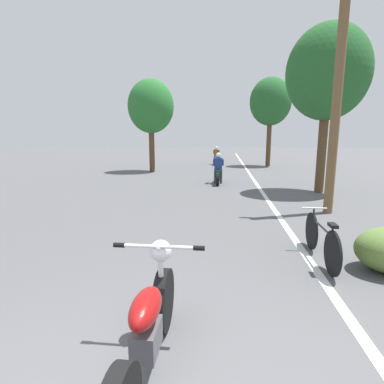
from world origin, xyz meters
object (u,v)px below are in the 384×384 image
(utility_pole, at_px, (337,93))
(motorcycle_rider_lead, at_px, (218,172))
(bicycle_parked, at_px, (321,240))
(motorcycle_rider_far, at_px, (216,158))
(roadside_tree_left, at_px, (151,107))
(roadside_tree_right_far, at_px, (271,102))
(roadside_tree_right_near, at_px, (328,73))
(motorcycle_foreground, at_px, (148,328))

(utility_pole, bearing_deg, motorcycle_rider_lead, 121.76)
(utility_pole, distance_m, bicycle_parked, 4.54)
(motorcycle_rider_lead, distance_m, motorcycle_rider_far, 9.32)
(utility_pole, bearing_deg, roadside_tree_left, 127.51)
(utility_pole, xyz_separation_m, roadside_tree_left, (-7.13, 9.29, 0.60))
(motorcycle_rider_far, bearing_deg, roadside_tree_right_far, -11.57)
(roadside_tree_right_near, distance_m, roadside_tree_right_far, 10.33)
(utility_pole, xyz_separation_m, motorcycle_rider_far, (-3.43, 14.32, -2.65))
(motorcycle_rider_lead, distance_m, bicycle_parked, 8.58)
(roadside_tree_right_far, xyz_separation_m, motorcycle_foreground, (-3.74, -19.63, -3.97))
(roadside_tree_right_far, relative_size, roadside_tree_left, 1.14)
(roadside_tree_right_far, bearing_deg, motorcycle_foreground, -100.79)
(utility_pole, bearing_deg, bicycle_parked, -109.86)
(roadside_tree_right_near, relative_size, bicycle_parked, 3.34)
(roadside_tree_left, bearing_deg, roadside_tree_right_far, 29.99)
(roadside_tree_right_near, distance_m, roadside_tree_left, 9.93)
(roadside_tree_right_near, height_order, roadside_tree_left, roadside_tree_right_near)
(roadside_tree_right_near, xyz_separation_m, roadside_tree_right_far, (-0.45, 10.32, 0.17))
(roadside_tree_right_near, bearing_deg, motorcycle_rider_lead, 155.29)
(motorcycle_foreground, height_order, motorcycle_rider_lead, motorcycle_rider_lead)
(motorcycle_rider_far, bearing_deg, utility_pole, -76.54)
(roadside_tree_right_near, relative_size, roadside_tree_left, 1.11)
(roadside_tree_left, relative_size, motorcycle_rider_lead, 2.73)
(utility_pole, relative_size, roadside_tree_right_far, 1.01)
(roadside_tree_right_far, height_order, roadside_tree_left, roadside_tree_right_far)
(motorcycle_rider_lead, bearing_deg, roadside_tree_left, 133.26)
(roadside_tree_right_far, bearing_deg, bicycle_parked, -95.04)
(utility_pole, bearing_deg, motorcycle_rider_far, 103.46)
(motorcycle_rider_far, bearing_deg, motorcycle_rider_lead, -87.95)
(utility_pole, relative_size, roadside_tree_right_near, 1.03)
(utility_pole, xyz_separation_m, roadside_tree_right_near, (0.73, 3.24, 1.09))
(roadside_tree_right_far, xyz_separation_m, roadside_tree_left, (-7.40, -4.27, -0.65))
(motorcycle_rider_lead, xyz_separation_m, bicycle_parked, (1.88, -8.37, -0.15))
(motorcycle_foreground, height_order, motorcycle_rider_far, motorcycle_rider_far)
(roadside_tree_right_far, distance_m, motorcycle_rider_far, 5.43)
(utility_pole, height_order, motorcycle_rider_lead, utility_pole)
(roadside_tree_right_near, bearing_deg, motorcycle_foreground, -114.24)
(motorcycle_foreground, bearing_deg, roadside_tree_right_far, 79.21)
(roadside_tree_right_far, relative_size, motorcycle_rider_far, 2.94)
(roadside_tree_right_near, bearing_deg, motorcycle_rider_far, 110.57)
(utility_pole, distance_m, roadside_tree_right_near, 3.49)
(motorcycle_foreground, relative_size, motorcycle_rider_lead, 1.05)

